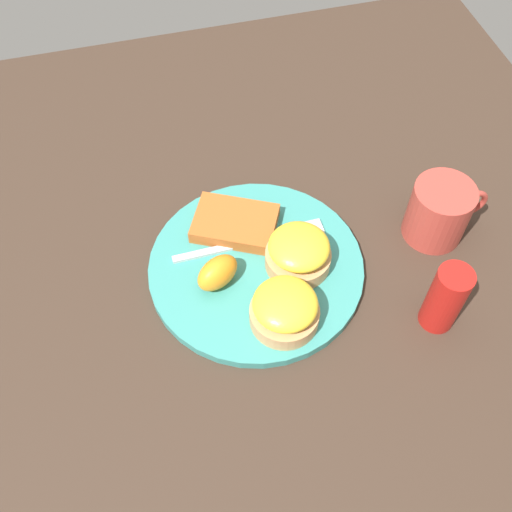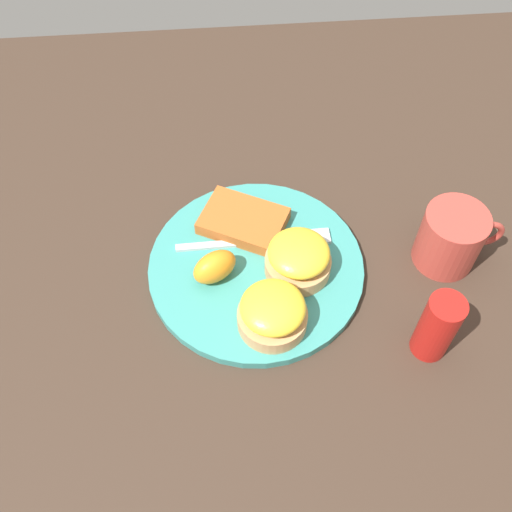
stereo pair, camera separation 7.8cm
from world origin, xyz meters
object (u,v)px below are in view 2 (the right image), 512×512
hashbrown_patty (243,221)px  orange_wedge (215,267)px  cup (451,237)px  sandwich_benedict_right (298,259)px  fork (264,241)px  sandwich_benedict_left (273,313)px  condiment_bottle (437,327)px

hashbrown_patty → orange_wedge: (-0.04, -0.08, 0.01)m
cup → orange_wedge: bearing=-177.2°
sandwich_benedict_right → hashbrown_patty: size_ratio=0.78×
sandwich_benedict_right → orange_wedge: bearing=-179.4°
hashbrown_patty → fork: (0.03, -0.03, -0.01)m
sandwich_benedict_left → hashbrown_patty: bearing=98.9°
sandwich_benedict_right → cup: (0.20, 0.01, 0.00)m
sandwich_benedict_right → orange_wedge: (-0.11, -0.00, -0.00)m
cup → sandwich_benedict_right: bearing=-176.1°
orange_wedge → fork: orange_wedge is taller
cup → condiment_bottle: condiment_bottle is taller
sandwich_benedict_left → sandwich_benedict_right: bearing=61.7°
sandwich_benedict_right → cup: size_ratio=0.77×
hashbrown_patty → condiment_bottle: 0.29m
orange_wedge → cup: cup is taller
sandwich_benedict_right → cup: 0.20m
fork → sandwich_benedict_right: bearing=-50.8°
sandwich_benedict_right → condiment_bottle: condiment_bottle is taller
fork → hashbrown_patty: bearing=129.6°
sandwich_benedict_left → fork: (0.00, 0.13, -0.02)m
sandwich_benedict_left → orange_wedge: (-0.07, 0.08, -0.00)m
hashbrown_patty → orange_wedge: size_ratio=1.86×
sandwich_benedict_right → fork: 0.07m
hashbrown_patty → condiment_bottle: condiment_bottle is taller
sandwich_benedict_left → hashbrown_patty: 0.16m
sandwich_benedict_left → sandwich_benedict_right: same height
condiment_bottle → sandwich_benedict_left: bearing=167.5°
fork → condiment_bottle: condiment_bottle is taller
sandwich_benedict_right → hashbrown_patty: sandwich_benedict_right is taller
sandwich_benedict_left → condiment_bottle: condiment_bottle is taller
hashbrown_patty → orange_wedge: 0.09m
sandwich_benedict_left → fork: 0.13m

